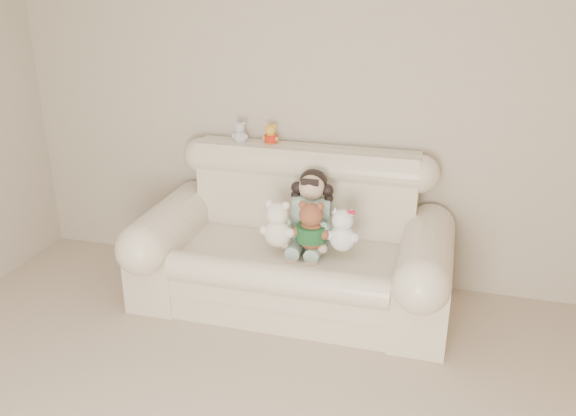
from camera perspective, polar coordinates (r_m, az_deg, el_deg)
The scene contains 8 objects.
wall_back at distance 4.25m, azimuth 2.84°, elevation 9.78°, with size 4.50×4.50×0.00m, color #B09F8C.
sofa at distance 4.04m, azimuth 0.38°, elevation -2.58°, with size 2.10×0.95×1.03m, color #C2B09D, non-canonical shape.
seated_child at distance 4.02m, azimuth 2.24°, elevation -0.04°, with size 0.32×0.40×0.54m, color #337458, non-canonical shape.
brown_teddy at distance 3.83m, azimuth 2.20°, elevation -1.23°, with size 0.24×0.19×0.38m, color brown, non-canonical shape.
white_cat at distance 3.82m, azimuth 5.18°, elevation -1.65°, with size 0.22×0.17×0.34m, color white, non-canonical shape.
cream_teddy at distance 3.86m, azimuth -0.99°, elevation -1.10°, with size 0.23×0.18×0.37m, color white, non-canonical shape.
yellow_mini_bear at distance 4.26m, azimuth -1.63°, elevation 7.08°, with size 0.12×0.09×0.18m, color gold, non-canonical shape.
grey_mini_plush at distance 4.31m, azimuth -4.54°, elevation 7.27°, with size 0.12×0.09×0.19m, color silver, non-canonical shape.
Camera 1 is at (0.92, -1.56, 2.19)m, focal length 37.75 mm.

